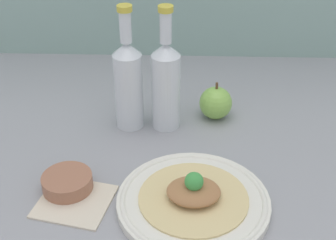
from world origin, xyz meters
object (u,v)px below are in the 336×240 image
at_px(cider_bottle_left, 128,82).
at_px(dipping_bowl, 67,183).
at_px(cider_bottle_right, 166,82).
at_px(plated_food, 194,193).
at_px(plate, 193,201).
at_px(apple, 216,103).

bearing_deg(cider_bottle_left, dipping_bowl, -112.46).
xyz_separation_m(cider_bottle_right, dipping_bowl, (-0.18, -0.23, -0.09)).
relative_size(plated_food, cider_bottle_right, 0.71).
height_order(plate, cider_bottle_left, cider_bottle_left).
distance_m(plated_food, dipping_bowl, 0.24).
bearing_deg(cider_bottle_right, dipping_bowl, -127.61).
bearing_deg(apple, plate, -100.21).
distance_m(plate, cider_bottle_right, 0.29).
xyz_separation_m(plated_food, cider_bottle_left, (-0.14, 0.27, 0.08)).
relative_size(apple, dipping_bowl, 0.96).
bearing_deg(dipping_bowl, cider_bottle_right, 52.39).
relative_size(plate, apple, 3.06).
relative_size(plated_food, dipping_bowl, 2.10).
xyz_separation_m(cider_bottle_right, apple, (0.11, 0.04, -0.07)).
distance_m(cider_bottle_right, dipping_bowl, 0.31).
height_order(plated_food, dipping_bowl, plated_food).
xyz_separation_m(plated_food, apple, (0.05, 0.31, 0.01)).
relative_size(cider_bottle_left, cider_bottle_right, 1.00).
bearing_deg(apple, plated_food, -100.21).
bearing_deg(apple, cider_bottle_right, -160.99).
bearing_deg(cider_bottle_right, plated_food, -77.40).
distance_m(plate, dipping_bowl, 0.24).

